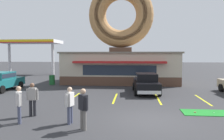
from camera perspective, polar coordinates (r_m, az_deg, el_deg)
The scene contains 16 objects.
ground_plane at distance 10.67m, azimuth 10.03°, elevation -12.78°, with size 160.00×160.00×0.00m, color #2D2D30.
donut_shop_building at distance 24.17m, azimuth 2.31°, elevation 5.60°, with size 12.30×6.75×10.96m.
mini_donut_near_left at distance 12.49m, azimuth 20.89°, elevation -10.26°, with size 0.13×0.13×0.04m, color #A5724C.
golf_ball at distance 12.74m, azimuth 25.07°, elevation -10.08°, with size 0.04×0.04×0.04m, color white.
car_black at distance 17.69m, azimuth 8.86°, elevation -3.17°, with size 2.14×4.64×1.60m.
car_teal at distance 20.89m, azimuth -26.87°, elevation -2.46°, with size 2.07×4.60×1.60m.
pedestrian_blue_sweater_man at distance 9.06m, azimuth -7.54°, elevation -9.56°, with size 0.44×0.46×1.71m.
pedestrian_hooded_kid at distance 11.66m, azimuth -20.08°, elevation -6.83°, with size 0.59×0.27×1.67m.
pedestrian_leather_jacket_man at distance 10.65m, azimuth -23.13°, elevation -7.90°, with size 0.40×0.53×1.68m.
pedestrian_clipboard_woman at distance 9.95m, azimuth -10.94°, elevation -8.58°, with size 0.32×0.58×1.65m.
trash_bin at distance 23.24m, azimuth -15.41°, elevation -2.48°, with size 0.57×0.57×0.97m.
gas_station_canopy at distance 36.18m, azimuth -20.52°, elevation 6.60°, with size 9.00×4.46×5.30m.
parking_stripe_far_left at distance 16.06m, azimuth -10.02°, elevation -7.06°, with size 0.12×3.60×0.01m, color yellow.
parking_stripe_left at distance 15.54m, azimuth 0.80°, elevation -7.37°, with size 0.12×3.60×0.01m, color yellow.
parking_stripe_mid_left at distance 15.59m, azimuth 11.95°, elevation -7.42°, with size 0.12×3.60×0.01m, color yellow.
parking_stripe_centre at distance 16.21m, azimuth 22.63°, elevation -7.21°, with size 0.12×3.60×0.01m, color yellow.
Camera 1 is at (-0.85, -10.18, 3.07)m, focal length 35.00 mm.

